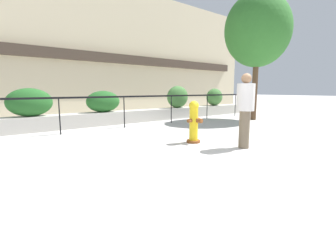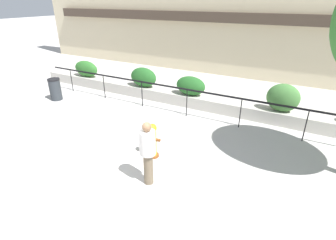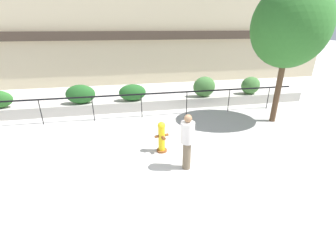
{
  "view_description": "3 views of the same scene",
  "coord_description": "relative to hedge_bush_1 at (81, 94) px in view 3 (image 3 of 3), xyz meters",
  "views": [
    {
      "loc": [
        -3.55,
        -2.49,
        1.35
      ],
      "look_at": [
        -0.27,
        1.9,
        0.62
      ],
      "focal_mm": 24.0,
      "sensor_mm": 36.0,
      "label": 1
    },
    {
      "loc": [
        4.05,
        -3.98,
        4.36
      ],
      "look_at": [
        0.27,
        2.86,
        0.7
      ],
      "focal_mm": 28.0,
      "sensor_mm": 36.0,
      "label": 2
    },
    {
      "loc": [
        -0.65,
        -4.9,
        3.96
      ],
      "look_at": [
        0.88,
        3.03,
        0.57
      ],
      "focal_mm": 24.0,
      "sensor_mm": 36.0,
      "label": 3
    }
  ],
  "objects": [
    {
      "name": "planter_wall_low",
      "position": [
        2.79,
        0.0,
        -0.71
      ],
      "size": [
        18.0,
        0.7,
        0.5
      ],
      "primitive_type": "cube",
      "color": "#B7B2A8",
      "rests_on": "ground"
    },
    {
      "name": "pedestrian",
      "position": [
        3.76,
        -5.42,
        0.03
      ],
      "size": [
        0.55,
        0.55,
        1.73
      ],
      "color": "brown",
      "rests_on": "ground"
    },
    {
      "name": "hedge_bush_1",
      "position": [
        0.0,
        0.0,
        0.0
      ],
      "size": [
        1.35,
        0.67,
        0.92
      ],
      "primitive_type": "ellipsoid",
      "color": "#235B23",
      "rests_on": "planter_wall_low"
    },
    {
      "name": "hedge_bush_4",
      "position": [
        8.81,
        0.0,
        0.01
      ],
      "size": [
        1.05,
        0.7,
        0.94
      ],
      "primitive_type": "ellipsoid",
      "color": "#427538",
      "rests_on": "planter_wall_low"
    },
    {
      "name": "hedge_bush_2",
      "position": [
        2.45,
        0.0,
        -0.05
      ],
      "size": [
        1.32,
        0.69,
        0.82
      ],
      "primitive_type": "ellipsoid",
      "color": "#235B23",
      "rests_on": "planter_wall_low"
    },
    {
      "name": "street_tree",
      "position": [
        8.52,
        -2.63,
        2.98
      ],
      "size": [
        3.02,
        2.71,
        5.53
      ],
      "color": "brown",
      "rests_on": "ground"
    },
    {
      "name": "building_facade",
      "position": [
        2.79,
        5.98,
        3.03
      ],
      "size": [
        30.0,
        1.36,
        8.0
      ],
      "color": "beige",
      "rests_on": "ground"
    },
    {
      "name": "ground_plane",
      "position": [
        2.79,
        -6.0,
        -0.96
      ],
      "size": [
        120.0,
        120.0,
        0.0
      ],
      "primitive_type": "plane",
      "color": "#BCB7B2"
    },
    {
      "name": "fire_hydrant",
      "position": [
        3.19,
        -4.31,
        -0.41
      ],
      "size": [
        0.48,
        0.46,
        1.08
      ],
      "color": "brown",
      "rests_on": "ground"
    },
    {
      "name": "fence_railing_segment",
      "position": [
        2.79,
        -1.1,
        0.06
      ],
      "size": [
        15.0,
        0.05,
        1.15
      ],
      "color": "black",
      "rests_on": "ground"
    },
    {
      "name": "hedge_bush_3",
      "position": [
        6.17,
        0.0,
        0.07
      ],
      "size": [
        1.18,
        0.7,
        1.05
      ],
      "primitive_type": "ellipsoid",
      "color": "#427538",
      "rests_on": "planter_wall_low"
    }
  ]
}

